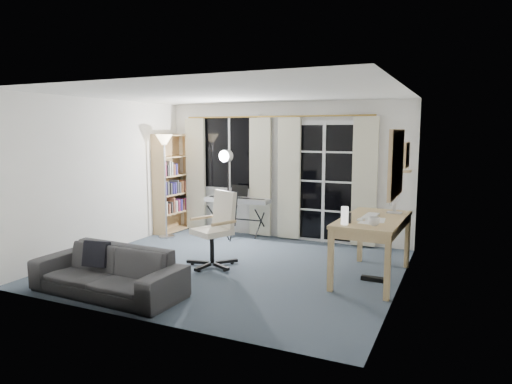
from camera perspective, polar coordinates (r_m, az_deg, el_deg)
floor at (r=6.52m, az=-3.04°, el=-9.42°), size 4.50×4.00×0.02m
window at (r=8.48m, az=-3.23°, el=4.92°), size 1.20×0.08×1.40m
french_door at (r=7.84m, az=8.52°, el=1.15°), size 1.32×0.09×2.11m
curtains at (r=8.04m, az=2.25°, el=1.88°), size 3.60×0.07×2.13m
bookshelf at (r=8.76m, az=-10.62°, el=0.79°), size 0.33×0.87×1.85m
torchiere_lamp at (r=8.19m, az=-11.37°, el=4.56°), size 0.38×0.38×1.84m
keyboard_piano at (r=8.19m, az=-2.33°, el=-1.10°), size 1.20×0.60×0.87m
studio_light at (r=7.87m, az=-3.71°, el=3.20°), size 0.32×0.32×1.61m
office_chair at (r=6.49m, az=-4.66°, el=-3.75°), size 0.73×0.75×1.06m
desk at (r=6.04m, az=14.40°, el=-4.06°), size 0.81×1.52×0.80m
monitor at (r=6.39m, az=16.98°, el=0.13°), size 0.20×0.58×0.50m
desk_clutter at (r=5.85m, az=13.26°, el=-5.16°), size 0.49×0.90×1.01m
mug at (r=5.51m, az=14.55°, el=-3.44°), size 0.14×0.11×0.13m
wall_mirror at (r=5.22m, az=17.10°, el=3.44°), size 0.04×0.94×0.74m
framed_print at (r=6.11m, az=18.30°, el=4.43°), size 0.03×0.42×0.32m
wall_shelf at (r=6.63m, az=18.13°, el=2.99°), size 0.16×0.30×0.18m
sofa at (r=5.66m, az=-18.08°, el=-8.53°), size 1.87×0.61×0.73m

